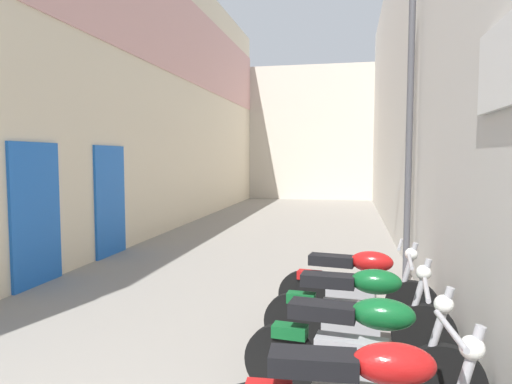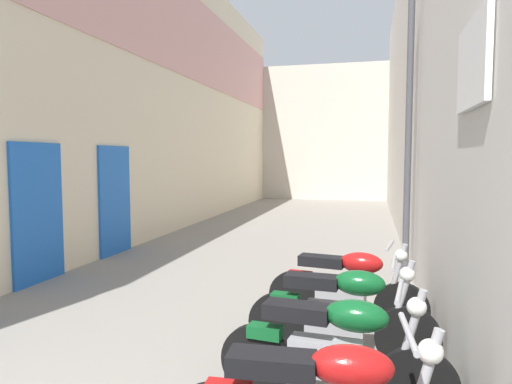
% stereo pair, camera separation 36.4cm
% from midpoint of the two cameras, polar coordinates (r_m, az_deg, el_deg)
% --- Properties ---
extents(ground_plane, '(36.84, 36.84, 0.00)m').
position_cam_midpoint_polar(ground_plane, '(9.28, 1.43, -7.88)').
color(ground_plane, gray).
extents(building_left, '(0.45, 20.84, 7.53)m').
position_cam_midpoint_polar(building_left, '(12.07, -11.09, 12.98)').
color(building_left, beige).
rests_on(building_left, ground).
extents(building_right, '(0.45, 20.84, 7.35)m').
position_cam_midpoint_polar(building_right, '(11.03, 20.16, 13.01)').
color(building_right, beige).
rests_on(building_right, ground).
extents(building_far_end, '(8.75, 2.00, 6.24)m').
position_cam_midpoint_polar(building_far_end, '(22.39, 9.18, 7.26)').
color(building_far_end, beige).
rests_on(building_far_end, ground).
extents(motorcycle_third, '(1.85, 0.58, 1.04)m').
position_cam_midpoint_polar(motorcycle_third, '(3.77, 12.57, -18.68)').
color(motorcycle_third, black).
rests_on(motorcycle_third, ground).
extents(motorcycle_fourth, '(1.85, 0.58, 1.04)m').
position_cam_midpoint_polar(motorcycle_fourth, '(4.62, 12.93, -14.27)').
color(motorcycle_fourth, black).
rests_on(motorcycle_fourth, ground).
extents(motorcycle_fifth, '(1.84, 0.58, 1.04)m').
position_cam_midpoint_polar(motorcycle_fifth, '(5.45, 13.16, -11.38)').
color(motorcycle_fifth, black).
rests_on(motorcycle_fifth, ground).
extents(street_lamp, '(0.79, 0.18, 4.76)m').
position_cam_midpoint_polar(street_lamp, '(7.35, 19.37, 10.45)').
color(street_lamp, '#47474C').
rests_on(street_lamp, ground).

